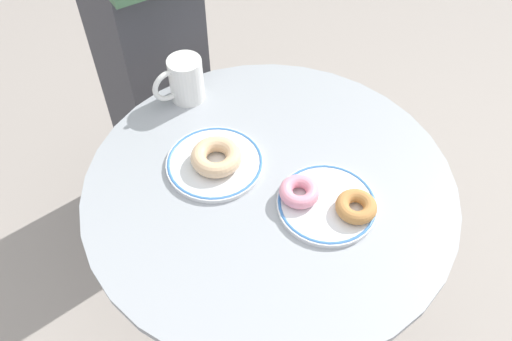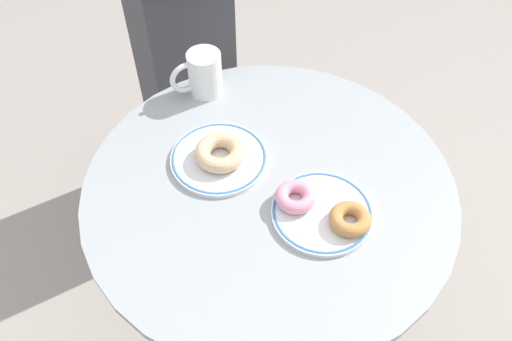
# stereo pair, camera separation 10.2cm
# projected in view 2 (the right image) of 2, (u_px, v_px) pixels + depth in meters

# --- Properties ---
(ground_plane) EXTENTS (7.00, 7.00, 0.02)m
(ground_plane) POSITION_uv_depth(u_px,v_px,m) (265.00, 335.00, 1.61)
(ground_plane) COLOR #9E9389
(cafe_table) EXTENTS (0.75, 0.75, 0.74)m
(cafe_table) POSITION_uv_depth(u_px,v_px,m) (267.00, 243.00, 1.21)
(cafe_table) COLOR #999EA3
(cafe_table) RESTS_ON ground
(plate_left) EXTENTS (0.20, 0.20, 0.01)m
(plate_left) POSITION_uv_depth(u_px,v_px,m) (219.00, 158.00, 1.07)
(plate_left) COLOR white
(plate_left) RESTS_ON cafe_table
(plate_right) EXTENTS (0.19, 0.19, 0.01)m
(plate_right) POSITION_uv_depth(u_px,v_px,m) (322.00, 212.00, 0.99)
(plate_right) COLOR white
(plate_right) RESTS_ON cafe_table
(donut_glazed) EXTENTS (0.14, 0.14, 0.03)m
(donut_glazed) POSITION_uv_depth(u_px,v_px,m) (220.00, 153.00, 1.05)
(donut_glazed) COLOR #E0B789
(donut_glazed) RESTS_ON plate_left
(donut_old_fashioned) EXTENTS (0.10, 0.10, 0.03)m
(donut_old_fashioned) POSITION_uv_depth(u_px,v_px,m) (350.00, 219.00, 0.95)
(donut_old_fashioned) COLOR #BC7F42
(donut_old_fashioned) RESTS_ON plate_right
(donut_pink_frosted) EXTENTS (0.10, 0.10, 0.03)m
(donut_pink_frosted) POSITION_uv_depth(u_px,v_px,m) (295.00, 197.00, 0.99)
(donut_pink_frosted) COLOR pink
(donut_pink_frosted) RESTS_ON plate_right
(coffee_mug) EXTENTS (0.10, 0.11, 0.10)m
(coffee_mug) POSITION_uv_depth(u_px,v_px,m) (203.00, 74.00, 1.18)
(coffee_mug) COLOR white
(coffee_mug) RESTS_ON cafe_table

